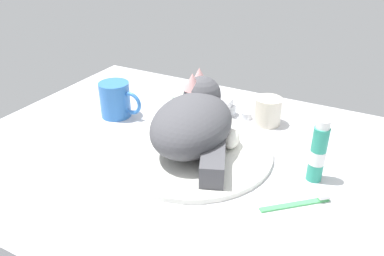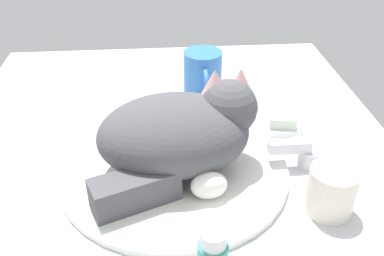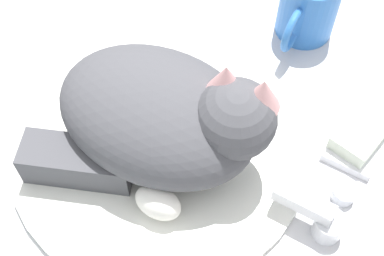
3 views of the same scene
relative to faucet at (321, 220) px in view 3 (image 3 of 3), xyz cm
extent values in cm
cube|color=silver|center=(0.00, -21.77, -3.66)|extent=(110.00, 82.50, 3.00)
cylinder|color=silver|center=(0.00, -21.77, -1.56)|extent=(37.82, 37.82, 1.19)
cylinder|color=silver|center=(0.00, 1.03, -0.55)|extent=(3.60, 3.60, 3.21)
cube|color=silver|center=(0.00, -2.53, 2.05)|extent=(2.00, 7.11, 2.00)
cylinder|color=silver|center=(-5.13, 1.03, -1.26)|extent=(2.80, 2.80, 1.80)
ellipsoid|color=#4C4C51|center=(0.00, -21.77, 5.34)|extent=(19.03, 25.55, 12.62)
sphere|color=#4C4C51|center=(-1.94, -12.74, 8.81)|extent=(9.91, 9.91, 9.28)
ellipsoid|color=white|center=(-1.81, -14.59, 6.92)|extent=(5.52, 6.38, 5.11)
cone|color=#DB9E9E|center=(-3.42, -14.93, 12.76)|extent=(4.46, 4.46, 4.18)
cone|color=#DB9E9E|center=(-3.71, -10.77, 12.76)|extent=(4.46, 4.46, 4.18)
cube|color=#4C4C51|center=(8.26, -27.91, 1.51)|extent=(9.49, 13.94, 4.96)
ellipsoid|color=white|center=(7.92, -16.93, 1.27)|extent=(3.99, 5.84, 4.47)
cylinder|color=#3372C6|center=(-27.92, -14.19, 2.73)|extent=(8.31, 8.31, 9.77)
torus|color=#3372C6|center=(-22.56, -14.19, 2.73)|extent=(6.47, 1.00, 6.47)
cube|color=white|center=(-13.10, -0.20, -1.56)|extent=(9.00, 6.40, 1.20)
cube|color=silver|center=(-13.10, -0.20, 0.10)|extent=(8.12, 6.27, 2.12)
camera|label=1|loc=(35.62, -89.42, 46.05)|focal=35.76mm
camera|label=2|loc=(58.14, -23.62, 43.61)|focal=40.92mm
camera|label=3|loc=(28.65, -0.50, 58.31)|focal=51.15mm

